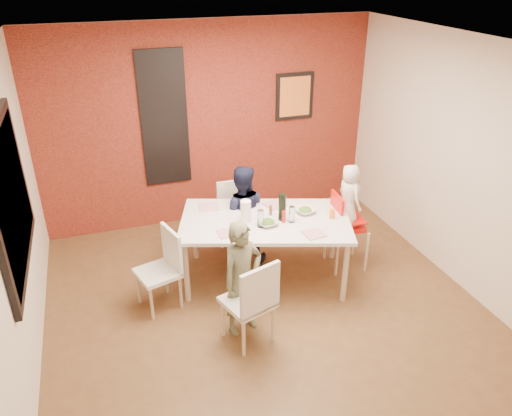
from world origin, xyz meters
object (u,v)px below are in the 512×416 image
object	(u,v)px
dining_table	(265,225)
paper_towel_roll	(246,211)
child_near	(242,278)
child_far	(242,215)
chair_left	(164,265)
wine_bottle	(282,207)
chair_far	(236,214)
toddler	(349,196)
high_chair	(344,223)
chair_near	(253,300)

from	to	relation	value
dining_table	paper_towel_roll	world-z (taller)	paper_towel_roll
child_near	child_far	bearing A→B (deg)	53.77
chair_left	wine_bottle	xyz separation A→B (m)	(1.33, 0.04, 0.44)
child_near	chair_left	bearing A→B (deg)	115.91
dining_table	child_far	world-z (taller)	child_far
dining_table	chair_far	world-z (taller)	chair_far
toddler	paper_towel_roll	world-z (taller)	toddler
wine_bottle	toddler	bearing A→B (deg)	0.98
child_near	toddler	bearing A→B (deg)	5.94
dining_table	paper_towel_roll	size ratio (longest dim) A/B	8.24
dining_table	child_far	distance (m)	0.50
chair_far	chair_left	size ratio (longest dim) A/B	1.04
high_chair	child_far	distance (m)	1.22
toddler	chair_left	bearing A→B (deg)	84.31
child_far	toddler	distance (m)	1.28
chair_left	child_far	bearing A→B (deg)	102.66
toddler	wine_bottle	xyz separation A→B (m)	(-0.82, -0.01, -0.01)
wine_bottle	paper_towel_roll	world-z (taller)	wine_bottle
high_chair	toddler	world-z (taller)	toddler
chair_far	dining_table	bearing A→B (deg)	-78.36
chair_near	paper_towel_roll	size ratio (longest dim) A/B	3.65
dining_table	chair_near	xyz separation A→B (m)	(-0.48, -1.00, -0.19)
child_far	toddler	world-z (taller)	toddler
chair_left	child_far	world-z (taller)	child_far
chair_near	chair_far	world-z (taller)	chair_near
high_chair	toddler	xyz separation A→B (m)	(0.02, -0.00, 0.36)
child_far	toddler	xyz separation A→B (m)	(1.12, -0.52, 0.32)
child_far	chair_left	bearing A→B (deg)	46.20
chair_near	wine_bottle	size ratio (longest dim) A/B	2.98
paper_towel_roll	dining_table	bearing A→B (deg)	-3.33
chair_far	child_far	size ratio (longest dim) A/B	0.74
chair_left	wine_bottle	world-z (taller)	wine_bottle
chair_near	high_chair	xyz separation A→B (m)	(1.44, 0.95, 0.06)
toddler	child_near	bearing A→B (deg)	108.20
child_near	toddler	world-z (taller)	toddler
chair_far	wine_bottle	xyz separation A→B (m)	(0.30, -0.78, 0.42)
chair_left	toddler	world-z (taller)	toddler
dining_table	wine_bottle	world-z (taller)	wine_bottle
chair_left	child_near	size ratio (longest dim) A/B	0.73
chair_near	toddler	world-z (taller)	toddler
chair_left	high_chair	distance (m)	2.13
chair_far	toddler	xyz separation A→B (m)	(1.12, -0.76, 0.43)
chair_far	child_far	bearing A→B (deg)	-89.15
child_far	paper_towel_roll	size ratio (longest dim) A/B	4.89
high_chair	paper_towel_roll	size ratio (longest dim) A/B	3.78
chair_far	wine_bottle	world-z (taller)	wine_bottle
chair_left	child_far	xyz separation A→B (m)	(1.03, 0.58, 0.13)
toddler	child_far	bearing A→B (deg)	57.87
chair_left	child_near	bearing A→B (deg)	28.77
child_near	wine_bottle	xyz separation A→B (m)	(0.67, 0.70, 0.33)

